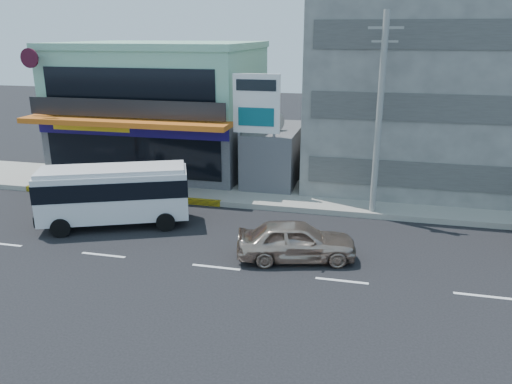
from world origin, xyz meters
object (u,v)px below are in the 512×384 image
Objects in this scene: concrete_building at (451,68)px; utility_pole_near at (379,116)px; satellite_dish at (272,130)px; billboard at (256,111)px; minibus at (114,191)px; shop_building at (164,110)px; motorcycle_rider at (54,199)px; sedan at (296,241)px.

concrete_building reaches higher than utility_pole_near.
billboard is (-0.50, -1.80, 1.35)m from satellite_dish.
satellite_dish is 2.31m from billboard.
minibus is at bearing -143.90° from concrete_building.
shop_building is 8.27× the size of satellite_dish.
shop_building reaches higher than billboard.
concrete_building reaches higher than billboard.
satellite_dish is at bearing 74.48° from billboard.
minibus is at bearing -128.26° from satellite_dish.
concrete_building reaches higher than motorcycle_rider.
utility_pole_near is at bearing -117.76° from concrete_building.
sedan is at bearing -65.56° from billboard.
utility_pole_near reaches higher than shop_building.
motorcycle_rider is at bearing -151.66° from concrete_building.
concrete_building is at bearing 3.35° from shop_building.
concrete_building reaches higher than sedan.
utility_pole_near is at bearing -30.96° from satellite_dish.
minibus is at bearing -79.98° from shop_building.
billboard reaches higher than minibus.
sedan is at bearing -10.89° from minibus.
satellite_dish is 12.53m from motorcycle_rider.
shop_building is 5.55× the size of motorcycle_rider.
billboard reaches higher than sedan.
shop_building is 1.70× the size of minibus.
motorcycle_rider is at bearing -168.61° from utility_pole_near.
concrete_building is 10.67× the size of satellite_dish.
motorcycle_rider is (-10.11, -6.84, -2.84)m from satellite_dish.
sedan is at bearing -48.53° from shop_building.
shop_building reaches higher than satellite_dish.
billboard is (7.50, -4.75, 0.93)m from shop_building.
utility_pole_near reaches higher than satellite_dish.
utility_pole_near is (6.50, -1.80, 0.22)m from billboard.
satellite_dish is 0.22× the size of billboard.
minibus is at bearing 65.47° from sedan.
shop_building is at bearing 154.94° from utility_pole_near.
shop_building is 1.24× the size of utility_pole_near.
sedan is at bearing -72.47° from satellite_dish.
concrete_building is 2.19× the size of minibus.
utility_pole_near is (-4.00, -7.60, -1.85)m from concrete_building.
satellite_dish is at bearing 34.10° from motorcycle_rider.
motorcycle_rider is at bearing 167.28° from minibus.
shop_building is 18.28m from concrete_building.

